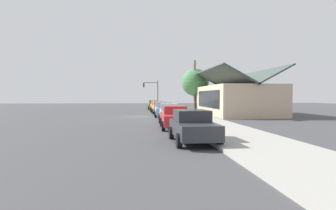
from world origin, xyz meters
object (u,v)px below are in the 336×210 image
car_mustard (157,106)px  car_coral (160,107)px  utility_pole_wooden (195,85)px  fire_hydrant_red (181,114)px  car_charcoal (193,126)px  car_cherry (175,117)px  car_skyblue (163,109)px  shade_tree (195,82)px  car_silver (169,112)px  traffic_light_main (152,90)px  car_olive (154,105)px

car_mustard → car_coral: bearing=1.0°
utility_pole_wooden → fire_hydrant_red: size_ratio=10.56×
car_coral → car_charcoal: (23.68, -0.04, -0.00)m
car_coral → utility_pole_wooden: 7.00m
car_charcoal → utility_pole_wooden: size_ratio=0.58×
car_cherry → fire_hydrant_red: (-7.53, 1.55, -0.32)m
car_skyblue → shade_tree: bearing=152.9°
car_coral → car_mustard: bearing=-179.9°
car_silver → traffic_light_main: bearing=-176.0°
car_mustard → car_coral: (5.46, 0.06, 0.00)m
car_mustard → fire_hydrant_red: (15.47, 1.44, -0.32)m
traffic_light_main → car_skyblue: bearing=0.8°
utility_pole_wooden → fire_hydrant_red: 14.24m
car_coral → car_charcoal: 23.68m
car_mustard → car_olive: bearing=-178.4°
car_mustard → car_skyblue: (11.49, 0.07, 0.00)m
car_silver → car_charcoal: bearing=3.0°
car_skyblue → car_silver: bearing=1.9°
traffic_light_main → utility_pole_wooden: size_ratio=0.69×
car_cherry → car_charcoal: (6.15, 0.13, -0.00)m
car_mustard → car_skyblue: 11.49m
car_olive → car_cherry: 29.12m
car_coral → car_cherry: same height
car_coral → fire_hydrant_red: bearing=7.4°
shade_tree → traffic_light_main: bearing=-152.4°
car_charcoal → shade_tree: shade_tree is taller
car_charcoal → utility_pole_wooden: utility_pole_wooden is taller
car_olive → shade_tree: (7.43, 5.83, 3.51)m
car_coral → car_cherry: (17.54, -0.17, -0.00)m
car_cherry → car_charcoal: 6.15m
car_cherry → car_charcoal: bearing=3.3°
traffic_light_main → fire_hydrant_red: traffic_light_main is taller
car_coral → car_skyblue: size_ratio=1.02×
car_silver → fire_hydrant_red: (-2.13, 1.35, -0.32)m
car_olive → car_coral: (11.59, 0.20, 0.00)m
car_coral → car_charcoal: same height
car_olive → utility_pole_wooden: bearing=35.0°
car_coral → car_charcoal: bearing=-0.6°
car_mustard → car_cherry: same height
car_olive → traffic_light_main: 4.69m
car_coral → fire_hydrant_red: (10.00, 1.38, -0.32)m
car_mustard → utility_pole_wooden: (2.23, 5.44, 3.12)m
shade_tree → utility_pole_wooden: (0.92, -0.25, -0.40)m
car_coral → car_skyblue: same height
car_silver → car_mustard: bearing=-176.3°
fire_hydrant_red → traffic_light_main: bearing=-176.3°
utility_pole_wooden → shade_tree: bearing=165.0°
car_skyblue → fire_hydrant_red: size_ratio=6.52×
car_skyblue → utility_pole_wooden: utility_pole_wooden is taller
car_olive → fire_hydrant_red: car_olive is taller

